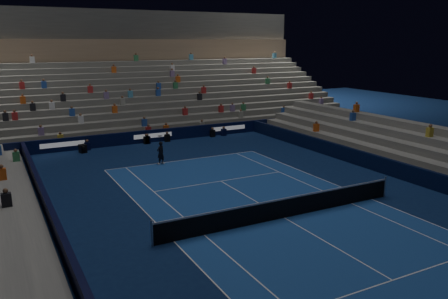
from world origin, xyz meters
name	(u,v)px	position (x,y,z in m)	size (l,w,h in m)	color
ground	(284,218)	(0.00, 0.00, 0.00)	(90.00, 90.00, 0.00)	#0C1E48
court_surface	(284,218)	(0.00, 0.00, 0.01)	(10.97, 23.77, 0.01)	#1A4593
sponsor_barrier_far	(152,136)	(0.00, 18.50, 0.50)	(44.00, 0.25, 1.00)	black
sponsor_barrier_east	(427,179)	(9.70, 0.00, 0.50)	(0.25, 37.00, 1.00)	black
sponsor_barrier_west	(65,252)	(-9.70, 0.00, 0.50)	(0.25, 37.00, 1.00)	black
grandstand_main	(120,90)	(0.00, 27.90, 3.38)	(44.00, 15.20, 11.20)	#62625D
tennis_net	(285,208)	(0.00, 0.00, 0.50)	(12.90, 0.10, 1.10)	#B2B2B7
tennis_player	(161,153)	(-1.79, 11.63, 0.78)	(0.57, 0.37, 1.55)	black
broadcast_camera	(83,148)	(-5.75, 17.38, 0.31)	(0.56, 0.96, 0.60)	black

